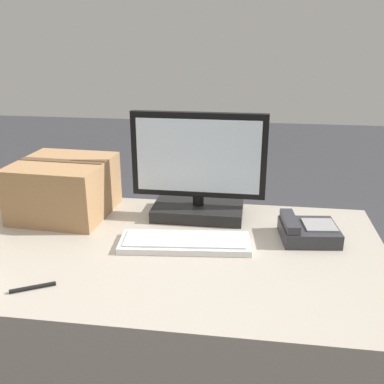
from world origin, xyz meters
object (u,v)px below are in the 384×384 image
Objects in this scene: keyboard at (185,242)px; cardboard_box at (64,188)px; desk_phone at (307,231)px; monitor at (198,177)px; pen_marker at (33,287)px.

keyboard is 1.24× the size of cardboard_box.
cardboard_box is (-0.95, 0.11, 0.08)m from desk_phone.
keyboard is 2.15× the size of desk_phone.
monitor is 1.40× the size of cardboard_box.
pen_marker is at bearing -157.52° from desk_phone.
keyboard is 0.44m from desk_phone.
cardboard_box is (-0.53, 0.22, 0.10)m from keyboard.
monitor is 1.13× the size of keyboard.
cardboard_box reaches higher than keyboard.
desk_phone is 0.96m from cardboard_box.
keyboard is at bearing -22.95° from cardboard_box.
desk_phone is 0.58× the size of cardboard_box.
desk_phone is at bearing -20.73° from monitor.
pen_marker is (0.13, -0.56, -0.11)m from cardboard_box.
cardboard_box is (-0.54, -0.05, -0.05)m from monitor.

